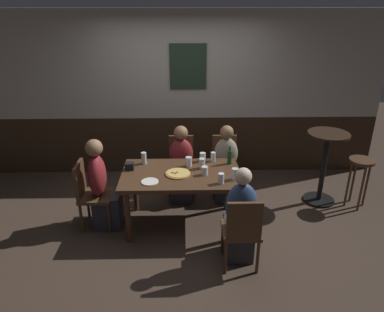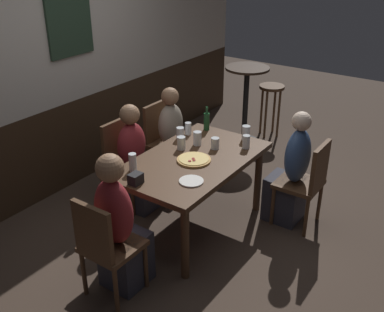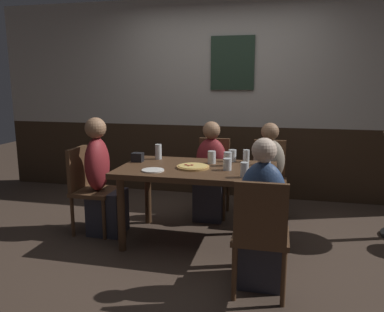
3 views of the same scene
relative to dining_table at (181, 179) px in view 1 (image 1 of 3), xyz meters
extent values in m
plane|color=#423328|center=(0.00, 0.00, -0.65)|extent=(12.00, 12.00, 0.00)
cube|color=#332316|center=(0.00, 1.65, -0.18)|extent=(6.40, 0.10, 0.95)
cube|color=#B7B2A8|center=(0.00, 1.65, 1.12)|extent=(6.40, 0.10, 1.65)
cube|color=#233828|center=(0.11, 1.58, 1.12)|extent=(0.56, 0.03, 0.68)
cube|color=#472D1C|center=(0.00, 0.00, 0.06)|extent=(1.46, 0.88, 0.05)
cylinder|color=#472D1C|center=(-0.63, -0.36, -0.31)|extent=(0.07, 0.07, 0.69)
cylinder|color=#472D1C|center=(0.63, -0.36, -0.31)|extent=(0.07, 0.07, 0.69)
cylinder|color=#472D1C|center=(-0.63, 0.36, -0.31)|extent=(0.07, 0.07, 0.69)
cylinder|color=#472D1C|center=(0.63, 0.36, -0.31)|extent=(0.07, 0.07, 0.69)
cube|color=#513521|center=(0.64, -0.78, -0.22)|extent=(0.40, 0.40, 0.04)
cube|color=#513521|center=(0.64, -0.96, 0.01)|extent=(0.36, 0.04, 0.43)
cylinder|color=#513521|center=(0.47, -0.61, -0.45)|extent=(0.04, 0.04, 0.41)
cylinder|color=#513521|center=(0.81, -0.61, -0.45)|extent=(0.04, 0.04, 0.41)
cylinder|color=#513521|center=(0.47, -0.95, -0.45)|extent=(0.04, 0.04, 0.41)
cylinder|color=#513521|center=(0.81, -0.95, -0.45)|extent=(0.04, 0.04, 0.41)
cube|color=#513521|center=(-1.07, 0.00, -0.22)|extent=(0.40, 0.40, 0.04)
cube|color=#513521|center=(-1.25, 0.00, 0.01)|extent=(0.04, 0.36, 0.43)
cylinder|color=#513521|center=(-0.90, 0.17, -0.45)|extent=(0.04, 0.04, 0.41)
cylinder|color=#513521|center=(-0.90, -0.17, -0.45)|extent=(0.04, 0.04, 0.41)
cylinder|color=#513521|center=(-1.24, 0.17, -0.45)|extent=(0.04, 0.04, 0.41)
cylinder|color=#513521|center=(-1.24, -0.17, -0.45)|extent=(0.04, 0.04, 0.41)
cube|color=#513521|center=(0.64, 0.78, -0.22)|extent=(0.40, 0.40, 0.04)
cube|color=#513521|center=(0.64, 0.96, 0.01)|extent=(0.36, 0.04, 0.43)
cylinder|color=#513521|center=(0.81, 0.61, -0.45)|extent=(0.04, 0.04, 0.41)
cylinder|color=#513521|center=(0.47, 0.61, -0.45)|extent=(0.04, 0.04, 0.41)
cylinder|color=#513521|center=(0.81, 0.95, -0.45)|extent=(0.04, 0.04, 0.41)
cylinder|color=#513521|center=(0.47, 0.95, -0.45)|extent=(0.04, 0.04, 0.41)
cube|color=#513521|center=(0.00, 0.78, -0.22)|extent=(0.40, 0.40, 0.04)
cube|color=#513521|center=(0.00, 0.96, 0.01)|extent=(0.36, 0.04, 0.43)
cylinder|color=#513521|center=(0.17, 0.61, -0.45)|extent=(0.04, 0.04, 0.41)
cylinder|color=#513521|center=(-0.17, 0.61, -0.45)|extent=(0.04, 0.04, 0.41)
cylinder|color=#513521|center=(0.17, 0.95, -0.45)|extent=(0.04, 0.04, 0.41)
cylinder|color=#513521|center=(-0.17, 0.95, -0.45)|extent=(0.04, 0.04, 0.41)
cube|color=#2D2D38|center=(0.64, -0.65, -0.43)|extent=(0.32, 0.34, 0.45)
ellipsoid|color=#334C7A|center=(0.64, -0.74, 0.06)|extent=(0.34, 0.22, 0.53)
sphere|color=beige|center=(0.64, -0.74, 0.41)|extent=(0.18, 0.18, 0.18)
cube|color=#2D2D38|center=(-0.94, 0.00, -0.43)|extent=(0.34, 0.32, 0.45)
ellipsoid|color=maroon|center=(-1.03, 0.00, 0.07)|extent=(0.22, 0.34, 0.54)
sphere|color=#936B4C|center=(-1.03, 0.00, 0.43)|extent=(0.21, 0.21, 0.21)
cube|color=#2D2D38|center=(0.64, 0.65, -0.43)|extent=(0.32, 0.34, 0.45)
ellipsoid|color=tan|center=(0.64, 0.74, 0.03)|extent=(0.34, 0.22, 0.47)
sphere|color=#936B4C|center=(0.64, 0.74, 0.35)|extent=(0.19, 0.19, 0.19)
cube|color=#2D2D38|center=(0.00, 0.65, -0.43)|extent=(0.32, 0.34, 0.45)
ellipsoid|color=maroon|center=(0.00, 0.74, 0.03)|extent=(0.34, 0.22, 0.46)
sphere|color=#936B4C|center=(0.00, 0.74, 0.35)|extent=(0.20, 0.20, 0.20)
cylinder|color=tan|center=(-0.03, -0.04, 0.10)|extent=(0.31, 0.31, 0.02)
cylinder|color=#DBB760|center=(-0.03, -0.04, 0.11)|extent=(0.27, 0.27, 0.01)
cylinder|color=maroon|center=(-0.04, -0.04, 0.12)|extent=(0.03, 0.03, 0.00)
cylinder|color=maroon|center=(-0.10, -0.04, 0.12)|extent=(0.03, 0.03, 0.00)
cylinder|color=maroon|center=(-0.07, -0.06, 0.12)|extent=(0.03, 0.03, 0.00)
cylinder|color=silver|center=(0.10, 0.20, 0.15)|extent=(0.08, 0.08, 0.12)
cylinder|color=#B26623|center=(0.10, 0.20, 0.14)|extent=(0.07, 0.07, 0.09)
cylinder|color=silver|center=(0.43, 0.35, 0.15)|extent=(0.06, 0.06, 0.12)
cylinder|color=#331E14|center=(0.43, 0.35, 0.11)|extent=(0.06, 0.06, 0.04)
cylinder|color=silver|center=(0.29, -0.05, 0.14)|extent=(0.08, 0.08, 0.11)
cylinder|color=#B26623|center=(0.29, -0.05, 0.13)|extent=(0.07, 0.07, 0.08)
cylinder|color=silver|center=(-0.48, 0.29, 0.17)|extent=(0.07, 0.07, 0.16)
cylinder|color=gold|center=(-0.48, 0.29, 0.13)|extent=(0.06, 0.06, 0.07)
cylinder|color=silver|center=(0.47, -0.29, 0.15)|extent=(0.07, 0.07, 0.13)
cylinder|color=#B26623|center=(0.47, -0.29, 0.14)|extent=(0.06, 0.06, 0.10)
cylinder|color=silver|center=(0.27, 0.13, 0.16)|extent=(0.08, 0.08, 0.13)
cylinder|color=silver|center=(0.27, 0.13, 0.14)|extent=(0.07, 0.07, 0.10)
cylinder|color=silver|center=(0.29, 0.35, 0.15)|extent=(0.08, 0.08, 0.12)
cylinder|color=#C6842D|center=(0.29, 0.35, 0.12)|extent=(0.07, 0.07, 0.07)
cylinder|color=silver|center=(0.64, -0.19, 0.16)|extent=(0.08, 0.08, 0.14)
cylinder|color=#331E14|center=(0.64, -0.19, 0.13)|extent=(0.07, 0.07, 0.08)
cylinder|color=#194723|center=(0.63, 0.26, 0.18)|extent=(0.06, 0.06, 0.18)
cylinder|color=#194723|center=(0.63, 0.26, 0.30)|extent=(0.03, 0.03, 0.07)
cylinder|color=white|center=(-0.36, -0.24, 0.10)|extent=(0.20, 0.20, 0.01)
cube|color=black|center=(-0.64, 0.12, 0.13)|extent=(0.11, 0.09, 0.09)
cylinder|color=black|center=(2.01, 0.55, -0.64)|extent=(0.44, 0.44, 0.03)
cylinder|color=black|center=(2.01, 0.55, -0.13)|extent=(0.07, 0.07, 0.99)
cylinder|color=black|center=(2.01, 0.55, 0.38)|extent=(0.56, 0.56, 0.03)
cylinder|color=#513521|center=(2.46, 0.40, 0.05)|extent=(0.34, 0.34, 0.04)
cylinder|color=#513521|center=(2.59, 0.40, -0.31)|extent=(0.03, 0.03, 0.68)
cylinder|color=#513521|center=(2.46, 0.53, -0.31)|extent=(0.03, 0.03, 0.68)
cylinder|color=#513521|center=(2.33, 0.40, -0.31)|extent=(0.03, 0.03, 0.68)
cylinder|color=#513521|center=(2.46, 0.27, -0.31)|extent=(0.03, 0.03, 0.68)
camera|label=1|loc=(0.04, -4.01, 2.05)|focal=33.83mm
camera|label=2|loc=(-3.05, -2.11, 1.93)|focal=42.87mm
camera|label=3|loc=(0.74, -3.43, 0.88)|focal=35.70mm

